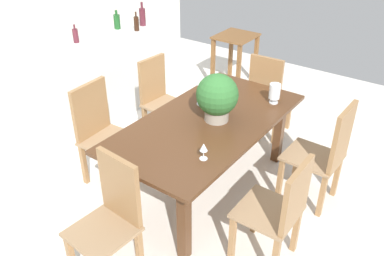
{
  "coord_description": "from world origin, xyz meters",
  "views": [
    {
      "loc": [
        -2.66,
        -1.98,
        2.57
      ],
      "look_at": [
        -0.03,
        -0.07,
        0.64
      ],
      "focal_mm": 38.18,
      "sensor_mm": 36.0,
      "label": 1
    }
  ],
  "objects_px": {
    "chair_foot_end": "(268,93)",
    "wine_bottle_clear": "(76,35)",
    "chair_near_left": "(280,209)",
    "crystal_vase_center_near": "(275,92)",
    "kitchen_counter": "(98,79)",
    "wine_bottle_tall": "(117,21)",
    "chair_far_right": "(160,97)",
    "chair_far_left": "(100,128)",
    "wine_bottle_amber": "(136,23)",
    "dining_table": "(207,130)",
    "flower_centerpiece": "(217,97)",
    "chair_near_right": "(326,152)",
    "chair_head_end": "(112,215)",
    "wine_glass": "(204,148)",
    "side_table": "(235,49)",
    "wine_bottle_dark": "(142,16)",
    "crystal_vase_left": "(202,94)"
  },
  "relations": [
    {
      "from": "chair_foot_end",
      "to": "wine_bottle_clear",
      "type": "distance_m",
      "value": 2.33
    },
    {
      "from": "wine_bottle_clear",
      "to": "chair_near_left",
      "type": "bearing_deg",
      "value": -103.73
    },
    {
      "from": "crystal_vase_center_near",
      "to": "kitchen_counter",
      "type": "height_order",
      "value": "kitchen_counter"
    },
    {
      "from": "kitchen_counter",
      "to": "wine_bottle_tall",
      "type": "bearing_deg",
      "value": 11.91
    },
    {
      "from": "chair_near_left",
      "to": "wine_bottle_clear",
      "type": "bearing_deg",
      "value": -103.99
    },
    {
      "from": "chair_foot_end",
      "to": "chair_near_left",
      "type": "xyz_separation_m",
      "value": [
        -1.66,
        -0.95,
        -0.02
      ]
    },
    {
      "from": "chair_far_right",
      "to": "kitchen_counter",
      "type": "relative_size",
      "value": 0.49
    },
    {
      "from": "chair_far_left",
      "to": "wine_bottle_amber",
      "type": "bearing_deg",
      "value": 26.32
    },
    {
      "from": "chair_far_left",
      "to": "wine_bottle_clear",
      "type": "distance_m",
      "value": 1.44
    },
    {
      "from": "chair_far_left",
      "to": "chair_foot_end",
      "type": "bearing_deg",
      "value": -33.07
    },
    {
      "from": "chair_foot_end",
      "to": "chair_near_left",
      "type": "bearing_deg",
      "value": 117.95
    },
    {
      "from": "dining_table",
      "to": "wine_bottle_amber",
      "type": "xyz_separation_m",
      "value": [
        1.05,
        1.8,
        0.42
      ]
    },
    {
      "from": "kitchen_counter",
      "to": "wine_bottle_amber",
      "type": "distance_m",
      "value": 0.85
    },
    {
      "from": "chair_far_right",
      "to": "flower_centerpiece",
      "type": "relative_size",
      "value": 2.22
    },
    {
      "from": "chair_near_right",
      "to": "chair_far_left",
      "type": "height_order",
      "value": "chair_near_right"
    },
    {
      "from": "chair_far_right",
      "to": "chair_far_left",
      "type": "bearing_deg",
      "value": -175.68
    },
    {
      "from": "chair_head_end",
      "to": "flower_centerpiece",
      "type": "relative_size",
      "value": 2.28
    },
    {
      "from": "chair_foot_end",
      "to": "crystal_vase_center_near",
      "type": "xyz_separation_m",
      "value": [
        -0.56,
        -0.32,
        0.32
      ]
    },
    {
      "from": "chair_foot_end",
      "to": "wine_glass",
      "type": "height_order",
      "value": "chair_foot_end"
    },
    {
      "from": "chair_near_right",
      "to": "wine_bottle_clear",
      "type": "distance_m",
      "value": 3.08
    },
    {
      "from": "chair_near_left",
      "to": "chair_far_left",
      "type": "bearing_deg",
      "value": -90.07
    },
    {
      "from": "kitchen_counter",
      "to": "wine_bottle_amber",
      "type": "relative_size",
      "value": 8.37
    },
    {
      "from": "dining_table",
      "to": "wine_bottle_amber",
      "type": "distance_m",
      "value": 2.13
    },
    {
      "from": "side_table",
      "to": "wine_glass",
      "type": "bearing_deg",
      "value": -153.97
    },
    {
      "from": "wine_bottle_dark",
      "to": "wine_glass",
      "type": "bearing_deg",
      "value": -128.92
    },
    {
      "from": "wine_bottle_tall",
      "to": "chair_head_end",
      "type": "bearing_deg",
      "value": -136.66
    },
    {
      "from": "chair_near_left",
      "to": "side_table",
      "type": "height_order",
      "value": "chair_near_left"
    },
    {
      "from": "wine_bottle_clear",
      "to": "wine_glass",
      "type": "bearing_deg",
      "value": -108.82
    },
    {
      "from": "dining_table",
      "to": "kitchen_counter",
      "type": "bearing_deg",
      "value": 77.02
    },
    {
      "from": "crystal_vase_left",
      "to": "kitchen_counter",
      "type": "height_order",
      "value": "kitchen_counter"
    },
    {
      "from": "chair_head_end",
      "to": "wine_bottle_tall",
      "type": "distance_m",
      "value": 3.06
    },
    {
      "from": "chair_far_right",
      "to": "crystal_vase_left",
      "type": "xyz_separation_m",
      "value": [
        -0.23,
        -0.72,
        0.33
      ]
    },
    {
      "from": "chair_near_left",
      "to": "wine_bottle_tall",
      "type": "bearing_deg",
      "value": -115.29
    },
    {
      "from": "chair_near_right",
      "to": "chair_head_end",
      "type": "height_order",
      "value": "chair_near_right"
    },
    {
      "from": "dining_table",
      "to": "chair_far_right",
      "type": "distance_m",
      "value": 1.06
    },
    {
      "from": "kitchen_counter",
      "to": "wine_bottle_clear",
      "type": "xyz_separation_m",
      "value": [
        -0.16,
        0.12,
        0.58
      ]
    },
    {
      "from": "flower_centerpiece",
      "to": "wine_bottle_clear",
      "type": "height_order",
      "value": "wine_bottle_clear"
    },
    {
      "from": "chair_near_right",
      "to": "chair_far_right",
      "type": "distance_m",
      "value": 1.91
    },
    {
      "from": "chair_far_right",
      "to": "wine_bottle_amber",
      "type": "relative_size",
      "value": 4.08
    },
    {
      "from": "chair_head_end",
      "to": "side_table",
      "type": "relative_size",
      "value": 1.32
    },
    {
      "from": "flower_centerpiece",
      "to": "crystal_vase_left",
      "type": "distance_m",
      "value": 0.35
    },
    {
      "from": "crystal_vase_center_near",
      "to": "dining_table",
      "type": "bearing_deg",
      "value": 154.01
    },
    {
      "from": "chair_head_end",
      "to": "crystal_vase_center_near",
      "type": "bearing_deg",
      "value": 84.68
    },
    {
      "from": "chair_foot_end",
      "to": "wine_glass",
      "type": "distance_m",
      "value": 1.79
    },
    {
      "from": "wine_glass",
      "to": "chair_near_left",
      "type": "bearing_deg",
      "value": -83.41
    },
    {
      "from": "wine_bottle_amber",
      "to": "flower_centerpiece",
      "type": "bearing_deg",
      "value": -118.1
    },
    {
      "from": "chair_head_end",
      "to": "flower_centerpiece",
      "type": "distance_m",
      "value": 1.36
    },
    {
      "from": "chair_near_right",
      "to": "chair_far_left",
      "type": "xyz_separation_m",
      "value": [
        -0.89,
        1.91,
        -0.0
      ]
    },
    {
      "from": "wine_bottle_tall",
      "to": "wine_bottle_amber",
      "type": "bearing_deg",
      "value": -71.42
    },
    {
      "from": "dining_table",
      "to": "wine_bottle_tall",
      "type": "height_order",
      "value": "wine_bottle_tall"
    }
  ]
}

